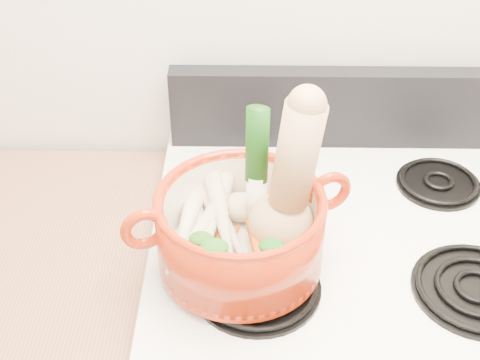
{
  "coord_description": "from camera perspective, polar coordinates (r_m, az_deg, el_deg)",
  "views": [
    {
      "loc": [
        -0.21,
        0.43,
        1.81
      ],
      "look_at": [
        -0.22,
        1.27,
        1.17
      ],
      "focal_mm": 50.0,
      "sensor_mm": 36.0,
      "label": 1
    }
  ],
  "objects": [
    {
      "name": "burner_front_right",
      "position": [
        1.24,
        19.56,
        -8.67
      ],
      "size": [
        0.22,
        0.22,
        0.02
      ],
      "primitive_type": "cylinder",
      "color": "black",
      "rests_on": "cooktop"
    },
    {
      "name": "parsnip_3",
      "position": [
        1.15,
        -3.87,
        -4.75
      ],
      "size": [
        0.12,
        0.17,
        0.05
      ],
      "primitive_type": "cone",
      "rotation": [
        1.66,
        0.0,
        -0.51
      ],
      "color": "beige",
      "rests_on": "dutch_oven"
    },
    {
      "name": "pot_handle_right",
      "position": [
        1.17,
        7.65,
        -0.96
      ],
      "size": [
        0.08,
        0.04,
        0.08
      ],
      "primitive_type": "torus",
      "rotation": [
        1.57,
        0.0,
        0.32
      ],
      "color": "#A4240A",
      "rests_on": "dutch_oven"
    },
    {
      "name": "parsnip_0",
      "position": [
        1.2,
        -3.6,
        -3.6
      ],
      "size": [
        0.08,
        0.22,
        0.06
      ],
      "primitive_type": "cone",
      "rotation": [
        1.66,
        0.0,
        0.17
      ],
      "color": "beige",
      "rests_on": "dutch_oven"
    },
    {
      "name": "carrot_1",
      "position": [
        1.14,
        -1.84,
        -6.43
      ],
      "size": [
        0.04,
        0.16,
        0.05
      ],
      "primitive_type": "cone",
      "rotation": [
        1.66,
        0.0,
        -0.04
      ],
      "color": "#BA5009",
      "rests_on": "dutch_oven"
    },
    {
      "name": "squash",
      "position": [
        1.1,
        4.25,
        0.08
      ],
      "size": [
        0.16,
        0.12,
        0.3
      ],
      "primitive_type": null,
      "rotation": [
        0.0,
        0.11,
        0.03
      ],
      "color": "tan",
      "rests_on": "dutch_oven"
    },
    {
      "name": "control_backsplash",
      "position": [
        1.5,
        8.76,
        6.11
      ],
      "size": [
        0.76,
        0.05,
        0.18
      ],
      "primitive_type": "cube",
      "color": "black",
      "rests_on": "cooktop"
    },
    {
      "name": "ginger",
      "position": [
        1.23,
        0.1,
        -2.38
      ],
      "size": [
        0.1,
        0.08,
        0.05
      ],
      "primitive_type": "ellipsoid",
      "rotation": [
        0.0,
        0.0,
        -0.21
      ],
      "color": "tan",
      "rests_on": "dutch_oven"
    },
    {
      "name": "leek",
      "position": [
        1.14,
        1.43,
        0.84
      ],
      "size": [
        0.05,
        0.06,
        0.26
      ],
      "primitive_type": "cylinder",
      "rotation": [
        -0.05,
        0.0,
        -0.23
      ],
      "color": "white",
      "rests_on": "dutch_oven"
    },
    {
      "name": "parsnip_2",
      "position": [
        1.19,
        -1.67,
        -2.98
      ],
      "size": [
        0.13,
        0.22,
        0.07
      ],
      "primitive_type": "cone",
      "rotation": [
        1.66,
        0.0,
        0.43
      ],
      "color": "beige",
      "rests_on": "dutch_oven"
    },
    {
      "name": "cooktop",
      "position": [
        1.32,
        9.72,
        -4.63
      ],
      "size": [
        0.78,
        0.67,
        0.03
      ],
      "primitive_type": "cube",
      "color": "white",
      "rests_on": "stove_body"
    },
    {
      "name": "burner_back_right",
      "position": [
        1.45,
        16.58,
        -0.16
      ],
      "size": [
        0.17,
        0.17,
        0.02
      ],
      "primitive_type": "cylinder",
      "color": "black",
      "rests_on": "cooktop"
    },
    {
      "name": "burner_back_left",
      "position": [
        1.4,
        1.4,
        -0.02
      ],
      "size": [
        0.17,
        0.17,
        0.02
      ],
      "primitive_type": "cylinder",
      "color": "black",
      "rests_on": "cooktop"
    },
    {
      "name": "parsnip_5",
      "position": [
        1.18,
        -1.71,
        -2.48
      ],
      "size": [
        0.1,
        0.25,
        0.07
      ],
      "primitive_type": "cone",
      "rotation": [
        1.66,
        0.0,
        0.2
      ],
      "color": "beige",
      "rests_on": "dutch_oven"
    },
    {
      "name": "pot_handle_left",
      "position": [
        1.09,
        -8.16,
        -4.17
      ],
      "size": [
        0.08,
        0.04,
        0.08
      ],
      "primitive_type": "torus",
      "rotation": [
        1.57,
        0.0,
        0.32
      ],
      "color": "#A4240A",
      "rests_on": "dutch_oven"
    },
    {
      "name": "burner_front_left",
      "position": [
        1.17,
        1.46,
        -8.98
      ],
      "size": [
        0.22,
        0.22,
        0.02
      ],
      "primitive_type": "cylinder",
      "color": "black",
      "rests_on": "cooktop"
    },
    {
      "name": "parsnip_1",
      "position": [
        1.18,
        -4.54,
        -3.72
      ],
      "size": [
        0.08,
        0.23,
        0.06
      ],
      "primitive_type": "cone",
      "rotation": [
        1.66,
        0.0,
        -0.15
      ],
      "color": "beige",
      "rests_on": "dutch_oven"
    },
    {
      "name": "dutch_oven",
      "position": [
        1.15,
        0.02,
        -4.38
      ],
      "size": [
        0.37,
        0.37,
        0.14
      ],
      "primitive_type": "cylinder",
      "rotation": [
        0.0,
        0.0,
        0.32
      ],
      "color": "#A4240A",
      "rests_on": "burner_front_left"
    },
    {
      "name": "parsnip_4",
      "position": [
        1.19,
        -2.1,
        -2.47
      ],
      "size": [
        0.08,
        0.24,
        0.07
      ],
      "primitive_type": "cone",
      "rotation": [
        1.66,
        0.0,
        -0.17
      ],
      "color": "#F1E4C4",
      "rests_on": "dutch_oven"
    },
    {
      "name": "carrot_2",
      "position": [
        1.13,
        1.61,
        -6.29
      ],
      "size": [
        0.07,
        0.17,
        0.04
      ],
      "primitive_type": "cone",
      "rotation": [
        1.66,
        0.0,
        0.26
      ],
      "color": "#D2450A",
      "rests_on": "dutch_oven"
    },
    {
      "name": "carrot_0",
      "position": [
        1.15,
        -1.58,
        -6.41
      ],
      "size": [
        0.08,
        0.14,
        0.04
      ],
      "primitive_type": "cone",
      "rotation": [
        1.66,
        0.0,
        -0.4
      ],
      "color": "#DD5E0B",
      "rests_on": "dutch_oven"
    }
  ]
}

